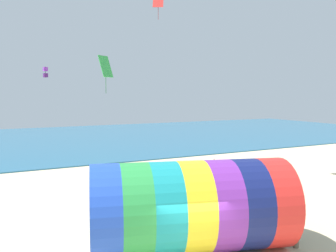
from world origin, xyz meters
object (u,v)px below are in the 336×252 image
object	(u,v)px
kite_purple_box	(45,72)
bystander_mid_beach	(175,177)
kite_red_diamond	(158,1)
kite_handler	(296,228)
bystander_near_water	(213,168)
giant_inflatable_tube	(191,207)
kite_green_diamond	(106,67)

from	to	relation	value
kite_purple_box	bystander_mid_beach	world-z (taller)	kite_purple_box
kite_red_diamond	kite_handler	bearing A→B (deg)	-94.50
kite_purple_box	bystander_near_water	xyz separation A→B (m)	(11.43, -3.72, -7.09)
kite_red_diamond	bystander_mid_beach	world-z (taller)	kite_red_diamond
giant_inflatable_tube	bystander_mid_beach	size ratio (longest dim) A/B	4.89
giant_inflatable_tube	kite_purple_box	distance (m)	15.74
giant_inflatable_tube	kite_green_diamond	xyz separation A→B (m)	(-0.69, 8.64, 6.10)
kite_purple_box	bystander_mid_beach	distance (m)	11.40
kite_red_diamond	bystander_near_water	world-z (taller)	kite_red_diamond
kite_green_diamond	bystander_mid_beach	world-z (taller)	kite_green_diamond
kite_red_diamond	kite_green_diamond	world-z (taller)	kite_red_diamond
kite_red_diamond	kite_green_diamond	bearing A→B (deg)	-138.98
giant_inflatable_tube	bystander_near_water	distance (m)	13.39
kite_green_diamond	bystander_mid_beach	xyz separation A→B (m)	(4.67, 0.03, -7.04)
kite_green_diamond	bystander_near_water	world-z (taller)	kite_green_diamond
giant_inflatable_tube	kite_red_diamond	xyz separation A→B (m)	(5.27, 13.83, 11.62)
giant_inflatable_tube	kite_red_diamond	size ratio (longest dim) A/B	4.52
giant_inflatable_tube	bystander_near_water	bearing A→B (deg)	51.78
giant_inflatable_tube	kite_green_diamond	world-z (taller)	kite_green_diamond
giant_inflatable_tube	kite_handler	bearing A→B (deg)	-23.05
kite_purple_box	bystander_near_water	distance (m)	13.95
kite_red_diamond	bystander_near_water	size ratio (longest dim) A/B	1.25
kite_red_diamond	bystander_near_water	bearing A→B (deg)	-48.27
kite_green_diamond	bystander_mid_beach	size ratio (longest dim) A/B	1.25
giant_inflatable_tube	bystander_mid_beach	world-z (taller)	giant_inflatable_tube
kite_red_diamond	bystander_mid_beach	distance (m)	13.63
giant_inflatable_tube	kite_red_diamond	bearing A→B (deg)	69.14
kite_green_diamond	kite_purple_box	size ratio (longest dim) A/B	2.95
kite_purple_box	bystander_near_water	size ratio (longest dim) A/B	0.49
kite_handler	kite_purple_box	xyz separation A→B (m)	(-7.22, 15.92, 7.01)
kite_green_diamond	kite_purple_box	bearing A→B (deg)	114.07
kite_handler	kite_red_diamond	world-z (taller)	kite_red_diamond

